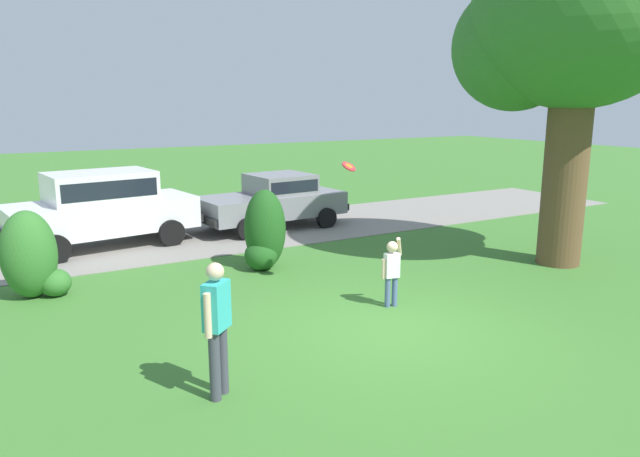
{
  "coord_description": "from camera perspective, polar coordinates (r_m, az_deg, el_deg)",
  "views": [
    {
      "loc": [
        -5.49,
        -7.11,
        3.63
      ],
      "look_at": [
        0.32,
        2.94,
        1.1
      ],
      "focal_mm": 32.87,
      "sensor_mm": 36.0,
      "label": 1
    }
  ],
  "objects": [
    {
      "name": "oak_tree_large",
      "position": [
        14.23,
        23.13,
        17.32
      ],
      "size": [
        4.63,
        4.75,
        7.3
      ],
      "color": "brown",
      "rests_on": "ground"
    },
    {
      "name": "frisbee",
      "position": [
        10.98,
        2.82,
        6.05
      ],
      "size": [
        0.31,
        0.26,
        0.22
      ],
      "color": "red"
    },
    {
      "name": "shrub_centre_left",
      "position": [
        12.93,
        -5.45,
        -0.54
      ],
      "size": [
        0.99,
        0.94,
        1.76
      ],
      "color": "#1E511C",
      "rests_on": "ground"
    },
    {
      "name": "parked_suv",
      "position": [
        15.67,
        -20.48,
        2.13
      ],
      "size": [
        4.89,
        2.53,
        1.92
      ],
      "color": "white",
      "rests_on": "ground"
    },
    {
      "name": "shrub_near_tree",
      "position": [
        12.21,
        -26.29,
        -2.52
      ],
      "size": [
        1.19,
        0.97,
        1.67
      ],
      "color": "#33702B",
      "rests_on": "ground"
    },
    {
      "name": "driveway_strip",
      "position": [
        16.45,
        -9.79,
        -0.6
      ],
      "size": [
        28.0,
        4.4,
        0.02
      ],
      "primitive_type": "cube",
      "color": "gray",
      "rests_on": "ground"
    },
    {
      "name": "child_thrower",
      "position": [
        10.54,
        6.99,
        -3.85
      ],
      "size": [
        0.47,
        0.23,
        1.29
      ],
      "color": "#4C608C",
      "rests_on": "ground"
    },
    {
      "name": "ground_plane",
      "position": [
        9.69,
        7.18,
        -9.81
      ],
      "size": [
        80.0,
        80.0,
        0.0
      ],
      "primitive_type": "plane",
      "color": "#3D752D"
    },
    {
      "name": "adult_onlooker",
      "position": [
        7.36,
        -9.99,
        -9.0
      ],
      "size": [
        0.42,
        0.4,
        1.74
      ],
      "color": "#3F3F4C",
      "rests_on": "ground"
    },
    {
      "name": "parked_sedan",
      "position": [
        17.09,
        -4.51,
        2.88
      ],
      "size": [
        4.53,
        2.36,
        1.56
      ],
      "color": "gray",
      "rests_on": "ground"
    }
  ]
}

